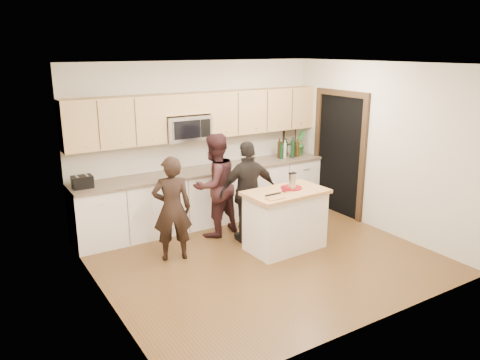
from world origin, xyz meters
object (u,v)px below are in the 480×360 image
toaster (82,182)px  woman_left (172,209)px  island (285,220)px  woman_right (248,192)px  woman_center (215,185)px

toaster → woman_left: size_ratio=0.19×
island → toaster: size_ratio=4.27×
woman_right → island: bearing=129.2°
woman_center → woman_right: 0.57m
woman_right → toaster: bearing=-13.9°
island → woman_right: bearing=116.2°
toaster → island: bearing=-32.1°
woman_left → woman_right: size_ratio=0.95×
toaster → woman_left: 1.42m
island → toaster: 3.01m
island → woman_left: woman_left is taller
toaster → woman_center: woman_center is taller
woman_left → woman_right: 1.26m
toaster → woman_right: woman_right is taller
island → woman_left: size_ratio=0.82×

